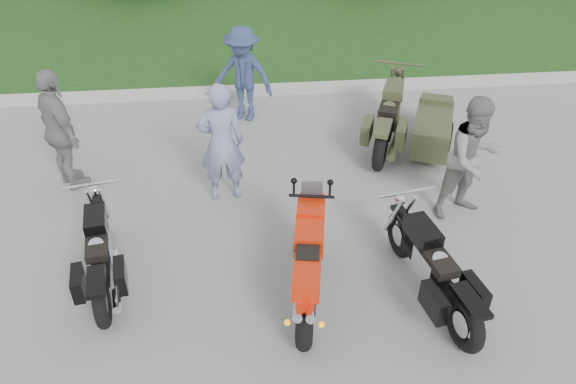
{
  "coord_description": "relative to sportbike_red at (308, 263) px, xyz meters",
  "views": [
    {
      "loc": [
        -0.12,
        -4.82,
        5.11
      ],
      "look_at": [
        0.47,
        1.25,
        0.8
      ],
      "focal_mm": 35.0,
      "sensor_mm": 36.0,
      "label": 1
    }
  ],
  "objects": [
    {
      "name": "ground",
      "position": [
        -0.6,
        -0.08,
        -0.58
      ],
      "size": [
        80.0,
        80.0,
        0.0
      ],
      "primitive_type": "plane",
      "color": "gray",
      "rests_on": "ground"
    },
    {
      "name": "curb",
      "position": [
        -0.6,
        5.92,
        -0.51
      ],
      "size": [
        60.0,
        0.3,
        0.15
      ],
      "primitive_type": "cube",
      "color": "#B8B5AD",
      "rests_on": "ground"
    },
    {
      "name": "grass_strip",
      "position": [
        -0.6,
        10.07,
        -0.51
      ],
      "size": [
        60.0,
        8.0,
        0.14
      ],
      "primitive_type": "cube",
      "color": "#295F20",
      "rests_on": "ground"
    },
    {
      "name": "sportbike_red",
      "position": [
        0.0,
        0.0,
        0.0
      ],
      "size": [
        0.6,
        2.09,
        1.0
      ],
      "rotation": [
        0.0,
        0.0,
        -0.17
      ],
      "color": "black",
      "rests_on": "ground"
    },
    {
      "name": "cruiser_left",
      "position": [
        -2.53,
        0.53,
        -0.16
      ],
      "size": [
        0.58,
        2.14,
        0.83
      ],
      "rotation": [
        0.0,
        0.0,
        0.17
      ],
      "color": "black",
      "rests_on": "ground"
    },
    {
      "name": "cruiser_right",
      "position": [
        1.51,
        -0.17,
        -0.14
      ],
      "size": [
        0.66,
        2.26,
        0.88
      ],
      "rotation": [
        0.0,
        0.0,
        0.19
      ],
      "color": "black",
      "rests_on": "ground"
    },
    {
      "name": "cruiser_sidecar",
      "position": [
        2.27,
        3.41,
        -0.13
      ],
      "size": [
        1.77,
        2.42,
        0.98
      ],
      "rotation": [
        0.0,
        0.0,
        -0.38
      ],
      "color": "black",
      "rests_on": "ground"
    },
    {
      "name": "person_stripe",
      "position": [
        -1.0,
        2.29,
        0.36
      ],
      "size": [
        0.73,
        0.52,
        1.9
      ],
      "primitive_type": "imported",
      "rotation": [
        0.0,
        0.0,
        3.24
      ],
      "color": "#888EB9",
      "rests_on": "ground"
    },
    {
      "name": "person_grey",
      "position": [
        2.53,
        1.54,
        0.35
      ],
      "size": [
        1.08,
        0.95,
        1.86
      ],
      "primitive_type": "imported",
      "rotation": [
        0.0,
        0.0,
        0.31
      ],
      "color": "gray",
      "rests_on": "ground"
    },
    {
      "name": "person_denim",
      "position": [
        -0.61,
        4.86,
        0.31
      ],
      "size": [
        1.33,
        1.09,
        1.8
      ],
      "primitive_type": "imported",
      "rotation": [
        0.0,
        0.0,
        -0.43
      ],
      "color": "navy",
      "rests_on": "ground"
    },
    {
      "name": "person_back",
      "position": [
        -3.42,
        2.84,
        0.39
      ],
      "size": [
        1.07,
        1.21,
        1.96
      ],
      "primitive_type": "imported",
      "rotation": [
        0.0,
        0.0,
        2.21
      ],
      "color": "gray",
      "rests_on": "ground"
    }
  ]
}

